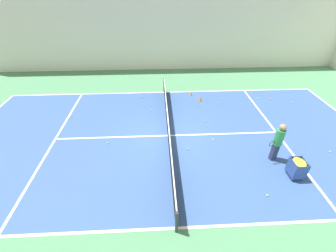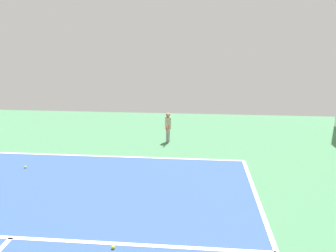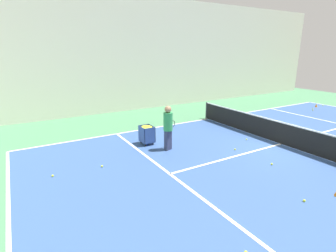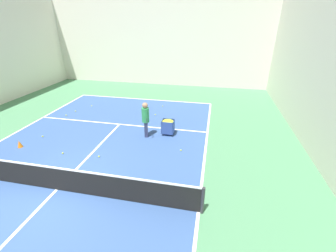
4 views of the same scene
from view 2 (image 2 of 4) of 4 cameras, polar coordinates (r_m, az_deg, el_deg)
name	(u,v)px [view 2 (image 2 of 4)]	position (r m, az deg, el deg)	size (l,w,h in m)	color
line_baseline_near	(89,156)	(10.95, -13.66, -5.04)	(9.89, 0.10, 0.00)	white
line_service_near	(11,238)	(7.24, -25.65, -17.13)	(9.89, 0.10, 0.00)	white
player_near_baseline	(168,125)	(11.84, 0.00, 0.10)	(0.25, 0.56, 1.10)	gray
tennis_ball_4	(113,247)	(6.37, -9.52, -20.08)	(0.07, 0.07, 0.07)	yellow
tennis_ball_14	(25,167)	(10.52, -23.59, -6.56)	(0.07, 0.07, 0.07)	yellow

